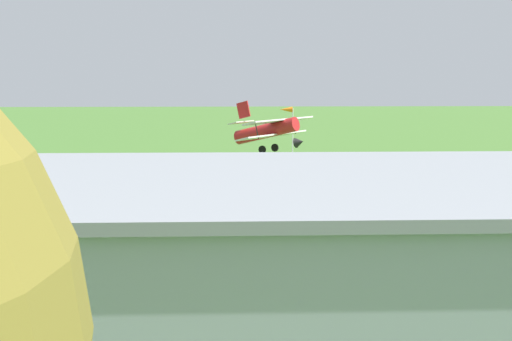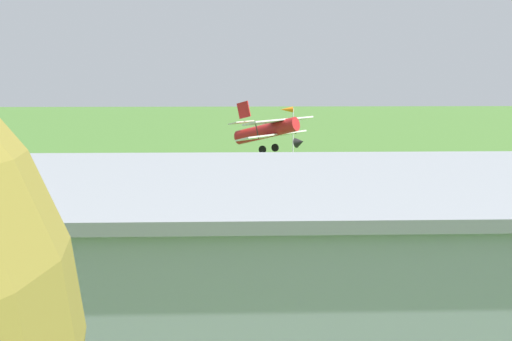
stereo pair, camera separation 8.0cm
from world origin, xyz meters
The scene contains 7 objects.
ground_plane centered at (0.00, 0.00, 0.00)m, with size 400.00×400.00×0.00m, color #3D6628.
hangar centered at (-0.22, 34.33, 3.32)m, with size 27.78×15.79×6.62m.
biplane centered at (-3.69, 3.00, 5.89)m, with size 7.25×8.18×4.15m.
truck_delivery_white centered at (-13.78, 19.50, 1.64)m, with size 6.63×2.80×3.04m.
person_walking_on_apron centered at (3.01, 17.54, 0.86)m, with size 0.52×0.52×1.71m.
person_crossing_taxiway centered at (-5.13, 17.44, 0.89)m, with size 0.47×0.47×1.78m.
windsock centered at (-6.74, -13.85, 6.25)m, with size 1.41×0.60×7.15m.
Camera 1 is at (0.03, 58.02, 9.94)m, focal length 48.11 mm.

